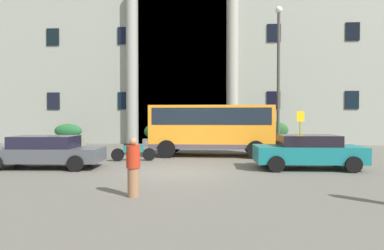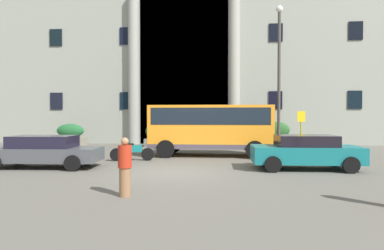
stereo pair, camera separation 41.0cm
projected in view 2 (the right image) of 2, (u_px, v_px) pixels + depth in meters
ground_plane at (173, 174)px, 12.95m from camera, size 80.00×64.00×0.12m
office_building_facade at (203, 55)px, 30.14m from camera, size 41.88×9.67×14.90m
orange_minibus at (211, 126)px, 18.26m from camera, size 6.36×2.61×2.67m
bus_stop_sign at (301, 127)px, 19.85m from camera, size 0.44×0.08×2.39m
hedge_planter_far_east at (70, 135)px, 24.23m from camera, size 2.04×0.96×1.56m
hedge_planter_east at (157, 136)px, 23.78m from camera, size 1.64×0.80×1.57m
hedge_planter_entrance_right at (276, 135)px, 22.72m from camera, size 1.87×0.84×1.74m
hedge_planter_west at (228, 138)px, 23.34m from camera, size 2.11×0.77×1.32m
parked_estate_mid at (43, 151)px, 14.06m from camera, size 4.63×2.10×1.31m
parked_sedan_second at (305, 152)px, 13.62m from camera, size 4.21×2.08×1.35m
scooter_by_planter at (131, 151)px, 16.23m from camera, size 2.04×0.65×0.89m
motorcycle_far_end at (57, 150)px, 16.56m from camera, size 1.89×0.75×0.89m
motorcycle_near_kerb at (280, 152)px, 15.68m from camera, size 1.91×0.74×0.89m
pedestrian_man_crossing at (125, 167)px, 9.02m from camera, size 0.36×0.36×1.55m
lamppost_plaza_centre at (279, 68)px, 20.07m from camera, size 0.40×0.40×8.51m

